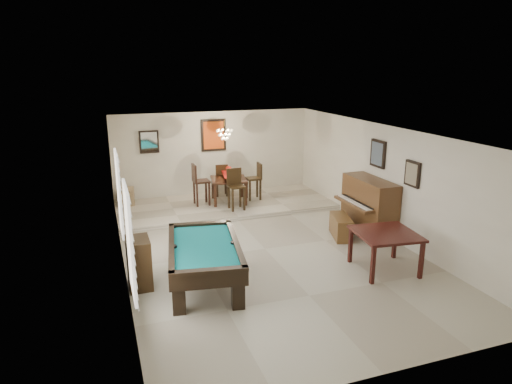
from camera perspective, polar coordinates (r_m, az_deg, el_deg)
ground_plane at (r=10.17m, az=1.12°, el=-7.17°), size 6.00×9.00×0.02m
wall_back at (r=13.94m, az=-5.31°, el=4.68°), size 6.00×0.04×2.60m
wall_front at (r=6.01m, az=16.58°, el=-11.06°), size 6.00×0.04×2.60m
wall_left at (r=9.18m, az=-16.69°, el=-1.71°), size 0.04×9.00×2.60m
wall_right at (r=11.12m, az=15.82°, el=1.33°), size 0.04×9.00×2.60m
ceiling at (r=9.47m, az=1.21°, el=7.54°), size 6.00×9.00×0.04m
dining_step at (r=13.06m, az=-3.84°, el=-1.65°), size 6.00×2.50×0.12m
window_left_front at (r=7.06m, az=-15.52°, el=-5.97°), size 0.06×1.00×1.70m
window_left_rear at (r=9.73m, az=-16.75°, el=-0.14°), size 0.06×1.00×1.70m
pool_table at (r=8.51m, az=-6.43°, el=-9.08°), size 1.61×2.50×0.78m
square_table at (r=9.38m, az=15.77°, el=-7.15°), size 1.27×1.27×0.79m
upright_piano at (r=11.11m, az=13.26°, el=-1.86°), size 0.90×1.61×1.35m
piano_bench at (r=10.94m, az=10.55°, el=-4.29°), size 0.60×0.99×0.51m
apothecary_chest at (r=8.63m, az=-14.42°, el=-8.59°), size 0.41×0.62×0.92m
dining_table at (r=13.05m, az=-3.42°, el=0.47°), size 1.13×1.13×0.81m
flower_vase at (r=12.92m, az=-3.46°, el=2.75°), size 0.18×0.18×0.25m
dining_chair_south at (r=12.33m, az=-2.47°, el=0.30°), size 0.43×0.43×1.11m
dining_chair_north at (r=13.69m, az=-4.37°, el=1.55°), size 0.41×0.41×0.98m
dining_chair_west at (r=12.83m, az=-6.84°, el=0.95°), size 0.45×0.45×1.17m
dining_chair_east at (r=13.28m, az=-0.31°, el=1.34°), size 0.41×0.41×1.07m
corner_bench at (r=13.37m, az=-15.84°, el=-0.54°), size 0.44×0.54×0.45m
chandelier at (r=12.55m, az=-3.95°, el=7.66°), size 0.44×0.44×0.60m
back_painting at (r=13.80m, az=-5.34°, el=7.09°), size 0.75×0.06×0.95m
back_mirror at (r=13.49m, az=-13.22°, el=6.12°), size 0.55×0.06×0.65m
right_picture_upper at (r=11.21m, az=15.01°, el=4.65°), size 0.06×0.55×0.65m
right_picture_lower at (r=10.23m, az=18.97°, el=2.16°), size 0.06×0.45×0.55m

